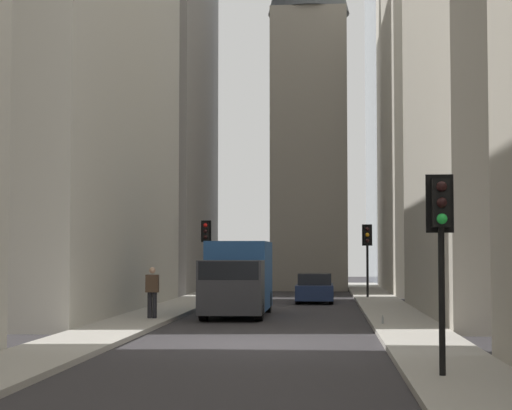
{
  "coord_description": "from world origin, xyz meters",
  "views": [
    {
      "loc": [
        -23.62,
        -1.94,
        2.39
      ],
      "look_at": [
        10.97,
        0.78,
        4.28
      ],
      "focal_mm": 62.34,
      "sensor_mm": 36.0,
      "label": 1
    }
  ],
  "objects_px": {
    "sedan_navy": "(315,289)",
    "traffic_light_foreground": "(441,227)",
    "delivery_truck": "(238,278)",
    "traffic_light_far_junction": "(367,244)",
    "pedestrian": "(152,290)",
    "discarded_bottle": "(383,320)",
    "traffic_light_midblock": "(206,241)"
  },
  "relations": [
    {
      "from": "traffic_light_midblock",
      "to": "traffic_light_far_junction",
      "type": "distance_m",
      "value": 8.31
    },
    {
      "from": "traffic_light_far_junction",
      "to": "traffic_light_foreground",
      "type": "bearing_deg",
      "value": -179.98
    },
    {
      "from": "delivery_truck",
      "to": "pedestrian",
      "type": "xyz_separation_m",
      "value": [
        -3.03,
        2.69,
        -0.35
      ]
    },
    {
      "from": "traffic_light_foreground",
      "to": "traffic_light_midblock",
      "type": "xyz_separation_m",
      "value": [
        28.05,
        8.23,
        0.14
      ]
    },
    {
      "from": "pedestrian",
      "to": "discarded_bottle",
      "type": "distance_m",
      "value": 8.08
    },
    {
      "from": "traffic_light_foreground",
      "to": "pedestrian",
      "type": "bearing_deg",
      "value": 30.54
    },
    {
      "from": "sedan_navy",
      "to": "traffic_light_foreground",
      "type": "bearing_deg",
      "value": -174.21
    },
    {
      "from": "discarded_bottle",
      "to": "pedestrian",
      "type": "bearing_deg",
      "value": 77.13
    },
    {
      "from": "delivery_truck",
      "to": "pedestrian",
      "type": "relative_size",
      "value": 3.66
    },
    {
      "from": "sedan_navy",
      "to": "discarded_bottle",
      "type": "height_order",
      "value": "sedan_navy"
    },
    {
      "from": "delivery_truck",
      "to": "traffic_light_far_junction",
      "type": "xyz_separation_m",
      "value": [
        12.37,
        -5.47,
        1.43
      ]
    },
    {
      "from": "traffic_light_midblock",
      "to": "pedestrian",
      "type": "xyz_separation_m",
      "value": [
        -14.2,
        -0.06,
        -1.92
      ]
    },
    {
      "from": "delivery_truck",
      "to": "traffic_light_far_junction",
      "type": "bearing_deg",
      "value": -23.87
    },
    {
      "from": "pedestrian",
      "to": "traffic_light_midblock",
      "type": "bearing_deg",
      "value": 0.25
    },
    {
      "from": "traffic_light_midblock",
      "to": "discarded_bottle",
      "type": "distance_m",
      "value": 18.05
    },
    {
      "from": "traffic_light_midblock",
      "to": "traffic_light_far_junction",
      "type": "bearing_deg",
      "value": -81.72
    },
    {
      "from": "pedestrian",
      "to": "discarded_bottle",
      "type": "relative_size",
      "value": 6.54
    },
    {
      "from": "traffic_light_midblock",
      "to": "discarded_bottle",
      "type": "height_order",
      "value": "traffic_light_midblock"
    },
    {
      "from": "traffic_light_foreground",
      "to": "traffic_light_far_junction",
      "type": "height_order",
      "value": "traffic_light_far_junction"
    },
    {
      "from": "traffic_light_far_junction",
      "to": "delivery_truck",
      "type": "bearing_deg",
      "value": 156.13
    },
    {
      "from": "sedan_navy",
      "to": "traffic_light_far_junction",
      "type": "distance_m",
      "value": 4.44
    },
    {
      "from": "sedan_navy",
      "to": "traffic_light_foreground",
      "type": "distance_m",
      "value": 26.71
    },
    {
      "from": "discarded_bottle",
      "to": "traffic_light_midblock",
      "type": "bearing_deg",
      "value": 26.28
    },
    {
      "from": "pedestrian",
      "to": "traffic_light_foreground",
      "type": "bearing_deg",
      "value": -149.46
    },
    {
      "from": "traffic_light_foreground",
      "to": "discarded_bottle",
      "type": "height_order",
      "value": "traffic_light_foreground"
    },
    {
      "from": "pedestrian",
      "to": "sedan_navy",
      "type": "bearing_deg",
      "value": -23.47
    },
    {
      "from": "traffic_light_midblock",
      "to": "discarded_bottle",
      "type": "xyz_separation_m",
      "value": [
        -15.99,
        -7.9,
        -2.77
      ]
    },
    {
      "from": "sedan_navy",
      "to": "discarded_bottle",
      "type": "xyz_separation_m",
      "value": [
        -14.42,
        -2.35,
        -0.42
      ]
    },
    {
      "from": "traffic_light_foreground",
      "to": "discarded_bottle",
      "type": "bearing_deg",
      "value": 1.59
    },
    {
      "from": "sedan_navy",
      "to": "traffic_light_far_junction",
      "type": "height_order",
      "value": "traffic_light_far_junction"
    },
    {
      "from": "traffic_light_far_junction",
      "to": "pedestrian",
      "type": "height_order",
      "value": "traffic_light_far_junction"
    },
    {
      "from": "delivery_truck",
      "to": "discarded_bottle",
      "type": "relative_size",
      "value": 23.93
    }
  ]
}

